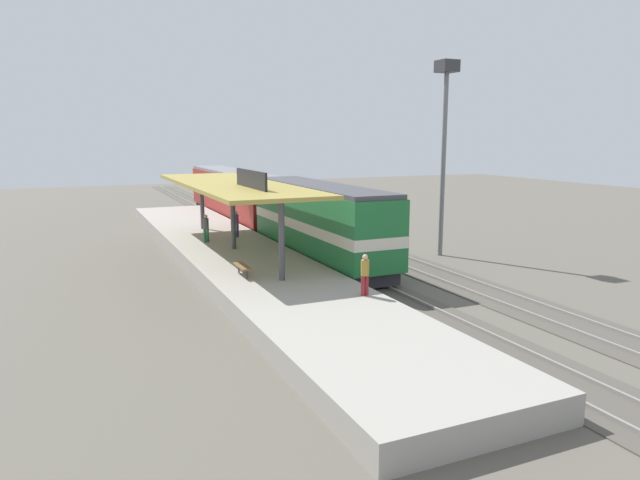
# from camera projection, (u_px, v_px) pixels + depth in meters

# --- Properties ---
(ground_plane) EXTENTS (120.00, 120.00, 0.00)m
(ground_plane) POSITION_uv_depth(u_px,v_px,m) (337.00, 255.00, 35.79)
(ground_plane) COLOR #5B564C
(track_near) EXTENTS (3.20, 110.00, 0.16)m
(track_near) POSITION_uv_depth(u_px,v_px,m) (307.00, 257.00, 34.98)
(track_near) COLOR #4E4941
(track_near) RESTS_ON ground
(track_far) EXTENTS (3.20, 110.00, 0.16)m
(track_far) POSITION_uv_depth(u_px,v_px,m) (373.00, 251.00, 36.82)
(track_far) COLOR #4E4941
(track_far) RESTS_ON ground
(platform) EXTENTS (6.00, 44.00, 0.90)m
(platform) POSITION_uv_depth(u_px,v_px,m) (234.00, 256.00, 33.06)
(platform) COLOR #9E998E
(platform) RESTS_ON ground
(station_canopy) EXTENTS (5.20, 18.00, 4.70)m
(station_canopy) POSITION_uv_depth(u_px,v_px,m) (233.00, 186.00, 32.25)
(station_canopy) COLOR #47474C
(station_canopy) RESTS_ON platform
(platform_bench) EXTENTS (0.44, 1.70, 0.50)m
(platform_bench) POSITION_uv_depth(u_px,v_px,m) (243.00, 267.00, 26.47)
(platform_bench) COLOR #333338
(platform_bench) RESTS_ON platform
(locomotive) EXTENTS (2.93, 14.43, 4.44)m
(locomotive) POSITION_uv_depth(u_px,v_px,m) (319.00, 222.00, 32.95)
(locomotive) COLOR #28282D
(locomotive) RESTS_ON track_near
(passenger_carriage_single) EXTENTS (2.90, 20.00, 4.24)m
(passenger_carriage_single) POSITION_uv_depth(u_px,v_px,m) (234.00, 195.00, 49.15)
(passenger_carriage_single) COLOR #28282D
(passenger_carriage_single) RESTS_ON track_near
(light_mast) EXTENTS (1.10, 1.10, 11.70)m
(light_mast) POSITION_uv_depth(u_px,v_px,m) (445.00, 117.00, 34.14)
(light_mast) COLOR slate
(light_mast) RESTS_ON ground
(person_waiting) EXTENTS (0.34, 0.34, 1.71)m
(person_waiting) POSITION_uv_depth(u_px,v_px,m) (236.00, 223.00, 36.62)
(person_waiting) COLOR navy
(person_waiting) RESTS_ON platform
(person_walking) EXTENTS (0.34, 0.34, 1.71)m
(person_walking) POSITION_uv_depth(u_px,v_px,m) (365.00, 273.00, 23.11)
(person_walking) COLOR maroon
(person_walking) RESTS_ON platform
(person_boarding) EXTENTS (0.34, 0.34, 1.71)m
(person_boarding) POSITION_uv_depth(u_px,v_px,m) (206.00, 227.00, 34.85)
(person_boarding) COLOR #23603D
(person_boarding) RESTS_ON platform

